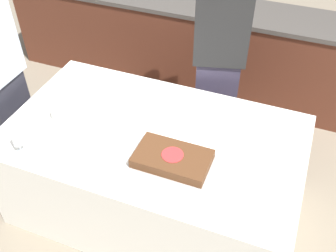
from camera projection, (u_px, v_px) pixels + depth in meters
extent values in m
plane|color=gray|center=(155.00, 203.00, 3.09)|extent=(14.00, 14.00, 0.00)
cube|color=#5B2D1E|center=(218.00, 52.00, 3.95)|extent=(4.40, 0.55, 0.88)
cube|color=#4C4742|center=(222.00, 9.00, 3.64)|extent=(4.40, 0.58, 0.04)
cube|color=white|center=(154.00, 171.00, 2.84)|extent=(1.98, 1.16, 0.75)
cube|color=#B7B2AD|center=(172.00, 162.00, 2.40)|extent=(0.50, 0.31, 0.00)
cube|color=#56331C|center=(172.00, 159.00, 2.37)|extent=(0.46, 0.27, 0.06)
cylinder|color=red|center=(173.00, 155.00, 2.35)|extent=(0.13, 0.13, 0.00)
cylinder|color=white|center=(67.00, 111.00, 2.72)|extent=(0.21, 0.21, 0.06)
cylinder|color=white|center=(21.00, 151.00, 2.47)|extent=(0.06, 0.06, 0.00)
cylinder|color=white|center=(20.00, 148.00, 2.44)|extent=(0.01, 0.01, 0.06)
cylinder|color=white|center=(16.00, 138.00, 2.39)|extent=(0.06, 0.06, 0.11)
cylinder|color=white|center=(201.00, 136.00, 2.57)|extent=(0.20, 0.20, 0.00)
cylinder|color=white|center=(235.00, 155.00, 2.45)|extent=(0.20, 0.20, 0.00)
cube|color=white|center=(133.00, 187.00, 2.24)|extent=(0.13, 0.11, 0.02)
cube|color=#383347|center=(214.00, 106.00, 3.29)|extent=(0.36, 0.24, 0.89)
cube|color=black|center=(223.00, 24.00, 2.80)|extent=(0.43, 0.29, 0.61)
cube|color=#282833|center=(14.00, 124.00, 3.13)|extent=(0.16, 0.34, 0.88)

